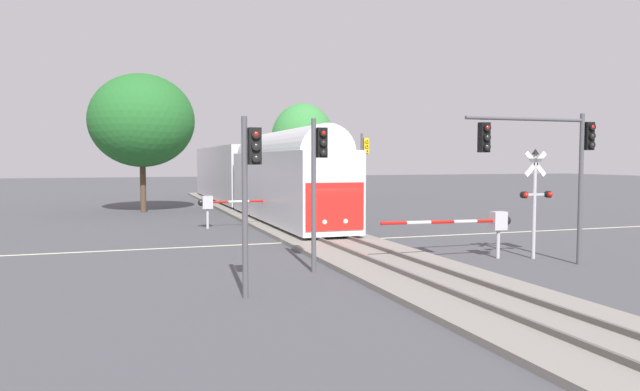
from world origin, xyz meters
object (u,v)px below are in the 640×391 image
object	(u,v)px
crossing_signal_mast	(535,192)
traffic_signal_median	(318,169)
crossing_gate_near	(486,223)
elm_centre_background	(303,140)
traffic_signal_near_right	(550,150)
traffic_signal_far_side	(364,162)
traffic_signal_near_left	(250,177)
crossing_gate_far	(221,203)
commuter_train	(252,173)
oak_behind_train	(142,121)

from	to	relation	value
crossing_signal_mast	traffic_signal_median	size ratio (longest dim) A/B	0.82
crossing_gate_near	elm_centre_background	size ratio (longest dim) A/B	0.64
traffic_signal_median	traffic_signal_near_right	distance (m)	8.19
traffic_signal_far_side	crossing_signal_mast	bearing A→B (deg)	-88.69
crossing_gate_near	crossing_signal_mast	bearing A→B (deg)	-16.76
traffic_signal_near_left	traffic_signal_far_side	world-z (taller)	traffic_signal_far_side
elm_centre_background	crossing_gate_far	bearing A→B (deg)	-120.86
crossing_signal_mast	traffic_signal_near_left	size ratio (longest dim) A/B	0.85
crossing_signal_mast	traffic_signal_near_right	distance (m)	2.29
commuter_train	traffic_signal_median	world-z (taller)	commuter_train
crossing_gate_far	oak_behind_train	size ratio (longest dim) A/B	0.64
crossing_signal_mast	traffic_signal_far_side	xyz separation A→B (m)	(-0.36, 15.88, 1.09)
traffic_signal_far_side	oak_behind_train	distance (m)	16.70
crossing_gate_near	elm_centre_background	distance (m)	29.77
traffic_signal_far_side	traffic_signal_near_right	xyz separation A→B (m)	(-0.30, -17.43, 0.46)
traffic_signal_near_right	oak_behind_train	xyz separation A→B (m)	(-12.77, 27.39, 2.48)
traffic_signal_near_left	traffic_signal_median	bearing A→B (deg)	45.28
crossing_signal_mast	traffic_signal_near_left	distance (m)	11.95
crossing_gate_near	traffic_signal_near_left	world-z (taller)	traffic_signal_near_left
crossing_gate_near	oak_behind_train	world-z (taller)	oak_behind_train
traffic_signal_median	crossing_gate_near	bearing A→B (deg)	3.62
crossing_gate_far	traffic_signal_near_right	size ratio (longest dim) A/B	1.18
crossing_gate_near	traffic_signal_far_side	size ratio (longest dim) A/B	1.01
crossing_signal_mast	oak_behind_train	distance (m)	29.41
commuter_train	crossing_gate_near	xyz separation A→B (m)	(4.04, -23.43, -1.40)
crossing_gate_near	traffic_signal_near_left	size ratio (longest dim) A/B	1.11
commuter_train	oak_behind_train	size ratio (longest dim) A/B	3.88
traffic_signal_far_side	elm_centre_background	distance (m)	14.23
crossing_gate_far	traffic_signal_near_right	distance (m)	18.13
traffic_signal_far_side	commuter_train	bearing A→B (deg)	124.08
crossing_gate_far	elm_centre_background	size ratio (longest dim) A/B	0.74
crossing_gate_near	crossing_gate_far	bearing A→B (deg)	120.47
crossing_gate_near	crossing_gate_far	size ratio (longest dim) A/B	0.86
oak_behind_train	crossing_gate_near	bearing A→B (deg)	-65.29
crossing_signal_mast	oak_behind_train	world-z (taller)	oak_behind_train
crossing_signal_mast	crossing_gate_far	distance (m)	17.02
crossing_gate_near	crossing_signal_mast	size ratio (longest dim) A/B	1.31
crossing_gate_near	traffic_signal_median	xyz separation A→B (m)	(-6.87, -0.43, 2.06)
traffic_signal_near_right	elm_centre_background	distance (m)	31.57
oak_behind_train	crossing_gate_far	bearing A→B (deg)	-72.48
crossing_signal_mast	oak_behind_train	size ratio (longest dim) A/B	0.42
commuter_train	crossing_gate_far	bearing A→B (deg)	-110.97
traffic_signal_far_side	elm_centre_background	bearing A→B (deg)	88.94
traffic_signal_median	crossing_signal_mast	bearing A→B (deg)	-0.71
oak_behind_train	crossing_signal_mast	bearing A→B (deg)	-62.52
crossing_gate_far	traffic_signal_near_right	xyz separation A→B (m)	(9.02, -15.50, 2.72)
traffic_signal_near_left	traffic_signal_far_side	distance (m)	21.82
traffic_signal_median	oak_behind_train	distance (m)	26.36
traffic_signal_far_side	crossing_gate_far	bearing A→B (deg)	-168.30
commuter_train	elm_centre_background	size ratio (longest dim) A/B	4.47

